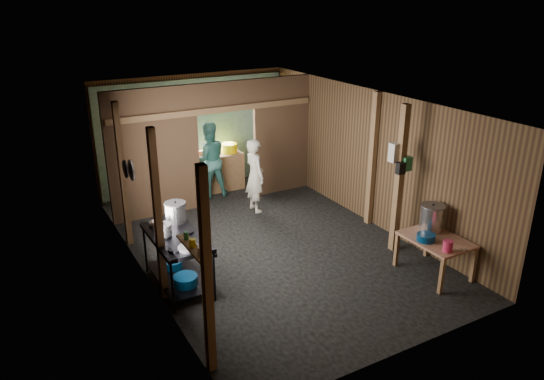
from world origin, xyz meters
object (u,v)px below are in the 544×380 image
pink_bucket (448,246)px  yellow_tub (229,148)px  stove_pot_large (176,213)px  cook (255,176)px  prep_table (434,256)px  stock_pot (432,218)px  gas_range (178,261)px

pink_bucket → yellow_tub: size_ratio=0.48×
stove_pot_large → cook: bearing=35.4°
prep_table → stove_pot_large: 4.19m
stove_pot_large → stock_pot: stove_pot_large is taller
prep_table → yellow_tub: size_ratio=2.86×
pink_bucket → yellow_tub: (-1.01, 5.61, 0.24)m
gas_range → stove_pot_large: bearing=70.2°
gas_range → yellow_tub: bearing=54.7°
pink_bucket → cook: size_ratio=0.12×
prep_table → stock_pot: stock_pot is taller
stove_pot_large → yellow_tub: bearing=52.8°
prep_table → pink_bucket: 0.59m
gas_range → stock_pot: size_ratio=3.15×
gas_range → pink_bucket: 4.09m
stock_pot → cook: cook is taller
stock_pot → pink_bucket: 0.75m
yellow_tub → stove_pot_large: bearing=-127.2°
prep_table → stock_pot: 0.61m
yellow_tub → pink_bucket: bearing=-79.8°
gas_range → pink_bucket: (3.53, -2.05, 0.28)m
prep_table → pink_bucket: pink_bucket is taller
prep_table → yellow_tub: 5.39m
gas_range → pink_bucket: gas_range is taller
stove_pot_large → cook: 2.75m
gas_range → stove_pot_large: stove_pot_large is taller
pink_bucket → cook: 4.26m
stove_pot_large → cook: (2.23, 1.59, -0.25)m
yellow_tub → cook: size_ratio=0.24×
stock_pot → pink_bucket: size_ratio=2.63×
stove_pot_large → pink_bucket: size_ratio=1.96×
stock_pot → yellow_tub: size_ratio=1.25×
yellow_tub → cook: 1.52m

